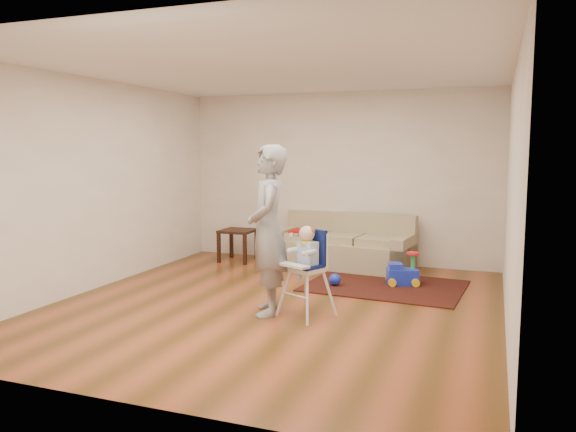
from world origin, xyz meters
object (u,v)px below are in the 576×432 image
(ride_on_toy, at_px, (403,268))
(toy_ball, at_px, (335,279))
(adult, at_px, (268,230))
(high_chair, at_px, (307,273))
(side_table, at_px, (238,245))
(sofa, at_px, (342,241))

(ride_on_toy, distance_m, toy_ball, 0.92)
(ride_on_toy, xyz_separation_m, adult, (-1.19, -1.80, 0.69))
(toy_ball, relative_size, adult, 0.09)
(high_chair, bearing_deg, side_table, 153.62)
(ride_on_toy, bearing_deg, toy_ball, -173.95)
(ride_on_toy, bearing_deg, high_chair, -131.20)
(high_chair, bearing_deg, ride_on_toy, 91.52)
(high_chair, bearing_deg, sofa, 121.19)
(side_table, bearing_deg, high_chair, -51.24)
(side_table, height_order, toy_ball, side_table)
(side_table, relative_size, adult, 0.28)
(ride_on_toy, distance_m, high_chair, 1.93)
(toy_ball, bearing_deg, side_table, 150.29)
(side_table, bearing_deg, adult, -58.20)
(side_table, height_order, ride_on_toy, side_table)
(toy_ball, bearing_deg, sofa, 100.27)
(adult, bearing_deg, side_table, -169.76)
(ride_on_toy, xyz_separation_m, toy_ball, (-0.83, -0.37, -0.14))
(sofa, distance_m, high_chair, 2.62)
(toy_ball, height_order, high_chair, high_chair)
(side_table, xyz_separation_m, toy_ball, (1.94, -1.10, -0.16))
(sofa, xyz_separation_m, high_chair, (0.29, -2.61, 0.07))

